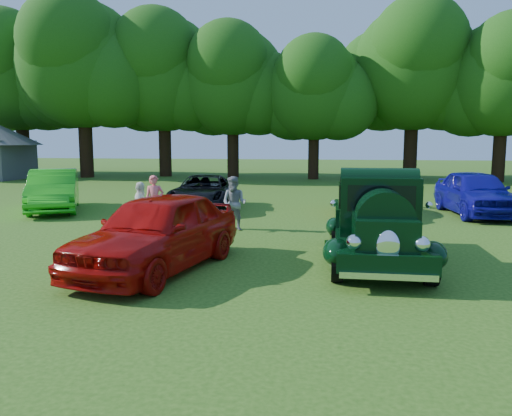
# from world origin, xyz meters

# --- Properties ---
(ground) EXTENTS (120.00, 120.00, 0.00)m
(ground) POSITION_xyz_m (0.00, 0.00, 0.00)
(ground) COLOR #274F12
(ground) RESTS_ON ground
(hero_pickup) EXTENTS (2.21, 4.74, 1.85)m
(hero_pickup) POSITION_xyz_m (1.68, 0.73, 0.80)
(hero_pickup) COLOR black
(hero_pickup) RESTS_ON ground
(red_convertible) EXTENTS (2.76, 4.88, 1.57)m
(red_convertible) POSITION_xyz_m (-2.71, -0.52, 0.78)
(red_convertible) COLOR #A10906
(red_convertible) RESTS_ON ground
(back_car_lime) EXTENTS (3.54, 4.88, 1.53)m
(back_car_lime) POSITION_xyz_m (-9.41, 7.05, 0.77)
(back_car_lime) COLOR green
(back_car_lime) RESTS_ON ground
(back_car_black) EXTENTS (2.59, 4.86, 1.30)m
(back_car_black) POSITION_xyz_m (-4.04, 8.26, 0.65)
(back_car_black) COLOR black
(back_car_black) RESTS_ON ground
(back_car_orange) EXTENTS (1.93, 4.59, 1.32)m
(back_car_orange) POSITION_xyz_m (1.92, 7.82, 0.66)
(back_car_orange) COLOR #D85C07
(back_car_orange) RESTS_ON ground
(back_car_blue) EXTENTS (2.22, 4.76, 1.58)m
(back_car_blue) POSITION_xyz_m (5.70, 8.30, 0.79)
(back_car_blue) COLOR #0F0C88
(back_car_blue) RESTS_ON ground
(spectator_pink) EXTENTS (0.66, 0.54, 1.55)m
(spectator_pink) POSITION_xyz_m (-4.56, 4.38, 0.78)
(spectator_pink) COLOR #ED6169
(spectator_pink) RESTS_ON ground
(spectator_grey) EXTENTS (0.88, 0.76, 1.57)m
(spectator_grey) POSITION_xyz_m (-2.05, 4.12, 0.78)
(spectator_grey) COLOR slate
(spectator_grey) RESTS_ON ground
(spectator_white) EXTENTS (0.48, 0.92, 1.49)m
(spectator_white) POSITION_xyz_m (-4.35, 2.73, 0.75)
(spectator_white) COLOR white
(spectator_white) RESTS_ON ground
(tree_line) EXTENTS (63.84, 11.16, 12.41)m
(tree_line) POSITION_xyz_m (-1.51, 24.33, 7.21)
(tree_line) COLOR black
(tree_line) RESTS_ON ground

